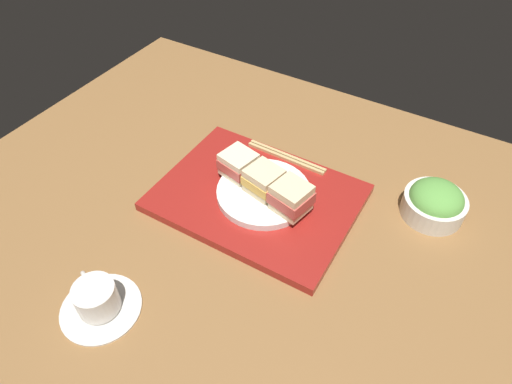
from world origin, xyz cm
name	(u,v)px	position (x,y,z in cm)	size (l,w,h in cm)	color
ground_plane	(275,225)	(0.00, 0.00, -1.50)	(140.00, 100.00, 3.00)	brown
serving_tray	(257,197)	(5.91, -2.73, 0.96)	(40.10, 30.02, 1.93)	maroon
sandwich_plate	(264,193)	(4.58, -3.19, 2.70)	(19.34, 19.34, 1.54)	white
sandwich_near	(291,198)	(-2.46, -1.46, 6.46)	(8.26, 7.88, 5.98)	beige
sandwich_middle	(264,180)	(4.58, -3.19, 6.16)	(8.05, 7.77, 5.39)	beige
sandwich_far	(239,164)	(11.61, -4.91, 6.04)	(7.97, 7.79, 5.14)	beige
salad_bowl	(435,202)	(-26.47, -17.73, 3.32)	(12.44, 12.44, 7.38)	silver
chopsticks_pair	(286,157)	(5.98, -15.86, 2.28)	(19.22, 2.19, 0.70)	tan
coffee_cup	(98,301)	(15.89, 32.66, 2.53)	(13.71, 13.71, 6.17)	silver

